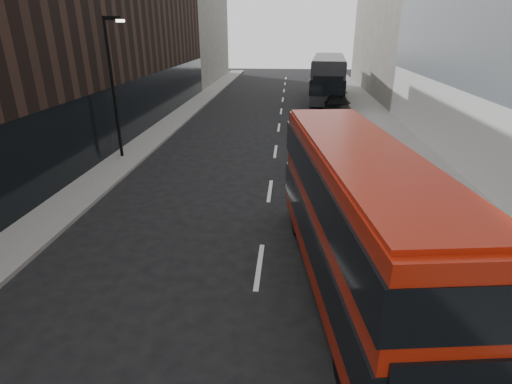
% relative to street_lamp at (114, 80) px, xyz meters
% --- Properties ---
extents(sidewalk_right, '(3.00, 80.00, 0.15)m').
position_rel_street_lamp_xyz_m(sidewalk_right, '(15.72, 7.00, -4.11)').
color(sidewalk_right, slate).
rests_on(sidewalk_right, ground).
extents(sidewalk_left, '(2.00, 80.00, 0.15)m').
position_rel_street_lamp_xyz_m(sidewalk_left, '(0.22, 7.00, -4.11)').
color(sidewalk_left, slate).
rests_on(sidewalk_left, ground).
extents(building_left_mid, '(5.00, 24.00, 14.00)m').
position_rel_street_lamp_xyz_m(building_left_mid, '(-3.28, 12.00, 2.82)').
color(building_left_mid, black).
rests_on(building_left_mid, ground).
extents(building_left_far, '(5.00, 20.00, 13.00)m').
position_rel_street_lamp_xyz_m(building_left_far, '(-3.28, 34.00, 2.32)').
color(building_left_far, '#605C55').
rests_on(building_left_far, ground).
extents(street_lamp, '(1.06, 0.22, 7.00)m').
position_rel_street_lamp_xyz_m(street_lamp, '(0.00, 0.00, 0.00)').
color(street_lamp, black).
rests_on(street_lamp, sidewalk_left).
extents(red_bus, '(3.69, 10.11, 4.01)m').
position_rel_street_lamp_xyz_m(red_bus, '(10.75, -10.84, -1.96)').
color(red_bus, '#991909').
rests_on(red_bus, ground).
extents(grey_bus, '(4.06, 12.92, 4.11)m').
position_rel_street_lamp_xyz_m(grey_bus, '(12.51, 19.91, -1.98)').
color(grey_bus, black).
rests_on(grey_bus, ground).
extents(car_a, '(1.88, 3.90, 1.28)m').
position_rel_street_lamp_xyz_m(car_a, '(10.29, -0.88, -3.54)').
color(car_a, black).
rests_on(car_a, ground).
extents(car_b, '(1.38, 3.94, 1.30)m').
position_rel_street_lamp_xyz_m(car_b, '(10.24, 6.47, -3.53)').
color(car_b, gray).
rests_on(car_b, ground).
extents(car_c, '(2.53, 5.36, 1.51)m').
position_rel_street_lamp_xyz_m(car_c, '(12.78, 13.13, -3.43)').
color(car_c, black).
rests_on(car_c, ground).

